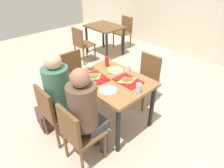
# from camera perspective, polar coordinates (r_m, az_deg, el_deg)

# --- Properties ---
(ground_plane) EXTENTS (10.00, 10.00, 0.02)m
(ground_plane) POSITION_cam_1_polar(r_m,az_deg,el_deg) (3.14, 0.00, -10.61)
(ground_plane) COLOR #B7A893
(back_wall) EXTENTS (10.00, 0.10, 2.80)m
(back_wall) POSITION_cam_1_polar(r_m,az_deg,el_deg) (5.13, 28.79, 20.35)
(back_wall) COLOR beige
(back_wall) RESTS_ON ground_plane
(main_table) EXTENTS (1.05, 0.80, 0.75)m
(main_table) POSITION_cam_1_polar(r_m,az_deg,el_deg) (2.75, 0.00, -0.56)
(main_table) COLOR olive
(main_table) RESTS_ON ground_plane
(chair_near_left) EXTENTS (0.40, 0.40, 0.84)m
(chair_near_left) POSITION_cam_1_polar(r_m,az_deg,el_deg) (2.66, -16.54, -7.31)
(chair_near_left) COLOR brown
(chair_near_left) RESTS_ON ground_plane
(chair_near_right) EXTENTS (0.40, 0.40, 0.84)m
(chair_near_right) POSITION_cam_1_polar(r_m,az_deg,el_deg) (2.30, -9.96, -13.57)
(chair_near_right) COLOR brown
(chair_near_right) RESTS_ON ground_plane
(chair_far_side) EXTENTS (0.40, 0.40, 0.84)m
(chair_far_side) POSITION_cam_1_polar(r_m,az_deg,el_deg) (3.34, 9.82, 2.30)
(chair_far_side) COLOR brown
(chair_far_side) RESTS_ON ground_plane
(chair_left_end) EXTENTS (0.40, 0.40, 0.84)m
(chair_left_end) POSITION_cam_1_polar(r_m,az_deg,el_deg) (3.45, -10.52, 3.27)
(chair_left_end) COLOR brown
(chair_left_end) RESTS_ON ground_plane
(person_in_red) EXTENTS (0.32, 0.42, 1.25)m
(person_in_red) POSITION_cam_1_polar(r_m,az_deg,el_deg) (2.56, -14.67, -1.75)
(person_in_red) COLOR #383842
(person_in_red) RESTS_ON ground_plane
(person_in_brown_jacket) EXTENTS (0.32, 0.42, 1.25)m
(person_in_brown_jacket) POSITION_cam_1_polar(r_m,az_deg,el_deg) (2.19, -7.54, -7.34)
(person_in_brown_jacket) COLOR #383842
(person_in_brown_jacket) RESTS_ON ground_plane
(tray_red_near) EXTENTS (0.39, 0.31, 0.02)m
(tray_red_near) POSITION_cam_1_polar(r_m,az_deg,el_deg) (2.73, -4.81, 1.88)
(tray_red_near) COLOR #B21414
(tray_red_near) RESTS_ON main_table
(tray_red_far) EXTENTS (0.36, 0.27, 0.02)m
(tray_red_far) POSITION_cam_1_polar(r_m,az_deg,el_deg) (2.65, 4.64, 0.94)
(tray_red_far) COLOR #B21414
(tray_red_far) RESTS_ON main_table
(paper_plate_center) EXTENTS (0.22, 0.22, 0.01)m
(paper_plate_center) POSITION_cam_1_polar(r_m,az_deg,el_deg) (2.92, 1.00, 4.08)
(paper_plate_center) COLOR white
(paper_plate_center) RESTS_ON main_table
(paper_plate_near_edge) EXTENTS (0.22, 0.22, 0.01)m
(paper_plate_near_edge) POSITION_cam_1_polar(r_m,az_deg,el_deg) (2.46, -1.18, -1.73)
(paper_plate_near_edge) COLOR white
(paper_plate_near_edge) RESTS_ON main_table
(pizza_slice_a) EXTENTS (0.16, 0.20, 0.02)m
(pizza_slice_a) POSITION_cam_1_polar(r_m,az_deg,el_deg) (2.74, -5.24, 2.39)
(pizza_slice_a) COLOR #C68C47
(pizza_slice_a) RESTS_ON tray_red_near
(pizza_slice_b) EXTENTS (0.20, 0.25, 0.02)m
(pizza_slice_b) POSITION_cam_1_polar(r_m,az_deg,el_deg) (2.65, 4.46, 1.29)
(pizza_slice_b) COLOR #DBAD60
(pizza_slice_b) RESTS_ON tray_red_far
(pizza_slice_c) EXTENTS (0.21, 0.23, 0.02)m
(pizza_slice_c) POSITION_cam_1_polar(r_m,az_deg,el_deg) (2.92, 0.55, 4.34)
(pizza_slice_c) COLOR tan
(pizza_slice_c) RESTS_ON paper_plate_center
(plastic_cup_a) EXTENTS (0.07, 0.07, 0.10)m
(plastic_cup_a) POSITION_cam_1_polar(r_m,az_deg,el_deg) (2.90, 4.54, 4.76)
(plastic_cup_a) COLOR white
(plastic_cup_a) RESTS_ON main_table
(plastic_cup_b) EXTENTS (0.07, 0.07, 0.10)m
(plastic_cup_b) POSITION_cam_1_polar(r_m,az_deg,el_deg) (2.46, -5.34, -0.67)
(plastic_cup_b) COLOR white
(plastic_cup_b) RESTS_ON main_table
(soda_can) EXTENTS (0.07, 0.07, 0.12)m
(soda_can) POSITION_cam_1_polar(r_m,az_deg,el_deg) (2.42, 7.69, -1.16)
(soda_can) COLOR #B7BCC6
(soda_can) RESTS_ON main_table
(condiment_bottle) EXTENTS (0.06, 0.06, 0.16)m
(condiment_bottle) POSITION_cam_1_polar(r_m,az_deg,el_deg) (3.01, -1.47, 6.55)
(condiment_bottle) COLOR red
(condiment_bottle) RESTS_ON main_table
(foil_bundle) EXTENTS (0.10, 0.10, 0.10)m
(foil_bundle) POSITION_cam_1_polar(r_m,az_deg,el_deg) (2.96, -6.31, 5.24)
(foil_bundle) COLOR silver
(foil_bundle) RESTS_ON main_table
(handbag) EXTENTS (0.34, 0.21, 0.28)m
(handbag) POSITION_cam_1_polar(r_m,az_deg,el_deg) (3.13, -18.96, -9.37)
(handbag) COLOR #592D38
(handbag) RESTS_ON ground_plane
(background_table) EXTENTS (0.90, 0.70, 0.75)m
(background_table) POSITION_cam_1_polar(r_m,az_deg,el_deg) (5.17, -2.14, 15.10)
(background_table) COLOR brown
(background_table) RESTS_ON ground_plane
(background_chair_near) EXTENTS (0.40, 0.40, 0.84)m
(background_chair_near) POSITION_cam_1_polar(r_m,az_deg,el_deg) (4.78, -8.82, 11.72)
(background_chair_near) COLOR brown
(background_chair_near) RESTS_ON ground_plane
(background_chair_far) EXTENTS (0.40, 0.40, 0.84)m
(background_chair_far) POSITION_cam_1_polar(r_m,az_deg,el_deg) (5.70, 3.60, 15.33)
(background_chair_far) COLOR brown
(background_chair_far) RESTS_ON ground_plane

